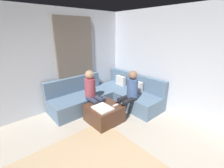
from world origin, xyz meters
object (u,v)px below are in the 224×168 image
object	(u,v)px
game_remote	(116,105)
person_on_couch_side	(92,92)
ottoman	(104,113)
sectional_couch	(108,96)
coffee_mug	(104,99)
person_on_couch_back	(130,92)

from	to	relation	value
game_remote	person_on_couch_side	size ratio (longest dim) A/B	0.12
ottoman	person_on_couch_side	distance (m)	0.63
sectional_couch	game_remote	bearing A→B (deg)	-28.04
ottoman	game_remote	distance (m)	0.36
sectional_couch	ottoman	bearing A→B (deg)	-46.78
sectional_couch	person_on_couch_side	xyz separation A→B (m)	(0.15, -0.65, 0.38)
sectional_couch	ottoman	world-z (taller)	sectional_couch
ottoman	person_on_couch_side	world-z (taller)	person_on_couch_side
game_remote	coffee_mug	bearing A→B (deg)	-174.29
coffee_mug	person_on_couch_side	size ratio (longest dim) A/B	0.08
sectional_couch	ottoman	xyz separation A→B (m)	(0.59, -0.63, -0.07)
person_on_couch_back	coffee_mug	bearing A→B (deg)	50.69
ottoman	person_on_couch_side	bearing A→B (deg)	-177.31
game_remote	person_on_couch_back	xyz separation A→B (m)	(0.02, 0.47, 0.23)
person_on_couch_side	ottoman	bearing A→B (deg)	92.69
coffee_mug	ottoman	bearing A→B (deg)	-39.29
ottoman	coffee_mug	world-z (taller)	coffee_mug
sectional_couch	person_on_couch_back	world-z (taller)	person_on_couch_back
person_on_couch_back	game_remote	bearing A→B (deg)	88.08
sectional_couch	coffee_mug	bearing A→B (deg)	-50.39
coffee_mug	person_on_couch_back	bearing A→B (deg)	50.69
sectional_couch	person_on_couch_side	distance (m)	0.77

